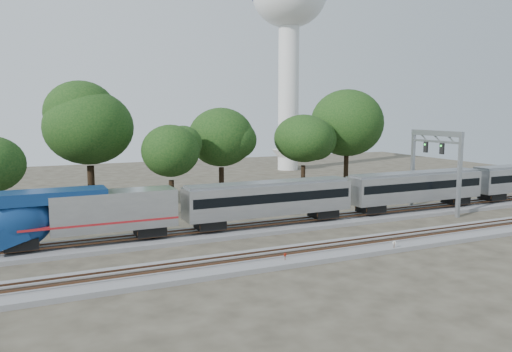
# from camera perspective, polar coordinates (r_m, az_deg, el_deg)

# --- Properties ---
(ground) EXTENTS (160.00, 160.00, 0.00)m
(ground) POSITION_cam_1_polar(r_m,az_deg,el_deg) (44.59, -2.15, -8.51)
(ground) COLOR #383328
(ground) RESTS_ON ground
(track_far) EXTENTS (160.00, 5.00, 0.73)m
(track_far) POSITION_cam_1_polar(r_m,az_deg,el_deg) (49.95, -4.80, -6.53)
(track_far) COLOR slate
(track_far) RESTS_ON ground
(track_near) EXTENTS (160.00, 5.00, 0.73)m
(track_near) POSITION_cam_1_polar(r_m,az_deg,el_deg) (41.02, 0.01, -9.64)
(track_near) COLOR slate
(track_near) RESTS_ON ground
(train) EXTENTS (93.91, 3.24, 4.78)m
(train) POSITION_cam_1_polar(r_m,az_deg,el_deg) (62.72, 17.89, -1.09)
(train) COLOR #BABDC2
(train) RESTS_ON ground
(switch_stand_red) EXTENTS (0.30, 0.16, 0.99)m
(switch_stand_red) POSITION_cam_1_polar(r_m,az_deg,el_deg) (40.49, 3.35, -9.25)
(switch_stand_red) COLOR #512D19
(switch_stand_red) RESTS_ON ground
(switch_stand_white) EXTENTS (0.32, 0.13, 1.03)m
(switch_stand_white) POSITION_cam_1_polar(r_m,az_deg,el_deg) (45.48, 15.51, -7.61)
(switch_stand_white) COLOR #512D19
(switch_stand_white) RESTS_ON ground
(switch_lever) EXTENTS (0.55, 0.39, 0.30)m
(switch_lever) POSITION_cam_1_polar(r_m,az_deg,el_deg) (42.66, 8.38, -9.12)
(switch_lever) COLOR #512D19
(switch_lever) RESTS_ON ground
(water_tower) EXTENTS (14.93, 14.93, 41.34)m
(water_tower) POSITION_cam_1_polar(r_m,az_deg,el_deg) (105.33, 3.80, 17.53)
(water_tower) COLOR silver
(water_tower) RESTS_ON ground
(signal_gantry) EXTENTS (0.69, 8.13, 9.89)m
(signal_gantry) POSITION_cam_1_polar(r_m,az_deg,el_deg) (64.14, 19.82, 2.52)
(signal_gantry) COLOR gray
(signal_gantry) RESTS_ON ground
(tree_3) EXTENTS (10.40, 10.40, 14.66)m
(tree_3) POSITION_cam_1_polar(r_m,az_deg,el_deg) (64.41, -18.57, 5.28)
(tree_3) COLOR black
(tree_3) RESTS_ON ground
(tree_4) EXTENTS (7.70, 7.70, 10.85)m
(tree_4) POSITION_cam_1_polar(r_m,az_deg,el_deg) (59.47, -9.73, 2.83)
(tree_4) COLOR black
(tree_4) RESTS_ON ground
(tree_5) EXTENTS (8.90, 8.90, 12.54)m
(tree_5) POSITION_cam_1_polar(r_m,az_deg,el_deg) (66.56, -4.01, 4.43)
(tree_5) COLOR black
(tree_5) RESTS_ON ground
(tree_6) EXTENTS (8.48, 8.48, 11.96)m
(tree_6) POSITION_cam_1_polar(r_m,az_deg,el_deg) (71.04, 5.45, 4.28)
(tree_6) COLOR black
(tree_6) RESTS_ON ground
(tree_7) EXTENTS (10.54, 10.54, 14.86)m
(tree_7) POSITION_cam_1_polar(r_m,az_deg,el_deg) (78.42, 10.37, 5.98)
(tree_7) COLOR black
(tree_7) RESTS_ON ground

